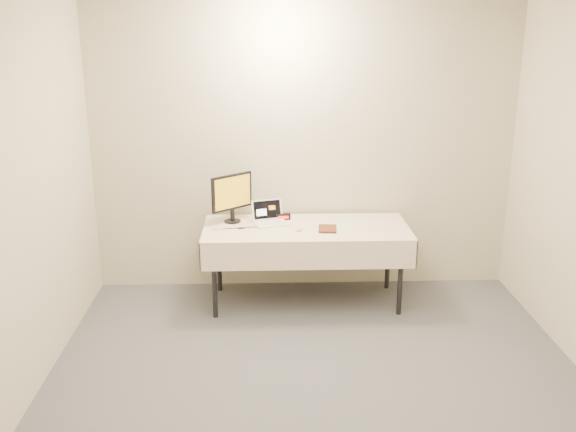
{
  "coord_description": "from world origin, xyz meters",
  "views": [
    {
      "loc": [
        -0.36,
        -3.46,
        2.54
      ],
      "look_at": [
        -0.17,
        1.99,
        0.86
      ],
      "focal_mm": 40.0,
      "sensor_mm": 36.0,
      "label": 1
    }
  ],
  "objects_px": {
    "book": "(319,218)",
    "table": "(306,233)",
    "laptop": "(269,218)",
    "monitor": "(232,194)"
  },
  "relations": [
    {
      "from": "table",
      "to": "laptop",
      "type": "distance_m",
      "value": 0.37
    },
    {
      "from": "table",
      "to": "book",
      "type": "xyz_separation_m",
      "value": [
        0.11,
        -0.08,
        0.17
      ]
    },
    {
      "from": "book",
      "to": "table",
      "type": "bearing_deg",
      "value": 147.41
    },
    {
      "from": "book",
      "to": "laptop",
      "type": "bearing_deg",
      "value": 159.32
    },
    {
      "from": "table",
      "to": "book",
      "type": "bearing_deg",
      "value": -38.37
    },
    {
      "from": "laptop",
      "to": "book",
      "type": "relative_size",
      "value": 1.68
    },
    {
      "from": "table",
      "to": "book",
      "type": "height_order",
      "value": "book"
    },
    {
      "from": "laptop",
      "to": "monitor",
      "type": "relative_size",
      "value": 0.78
    },
    {
      "from": "monitor",
      "to": "book",
      "type": "distance_m",
      "value": 0.84
    },
    {
      "from": "table",
      "to": "laptop",
      "type": "height_order",
      "value": "laptop"
    }
  ]
}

